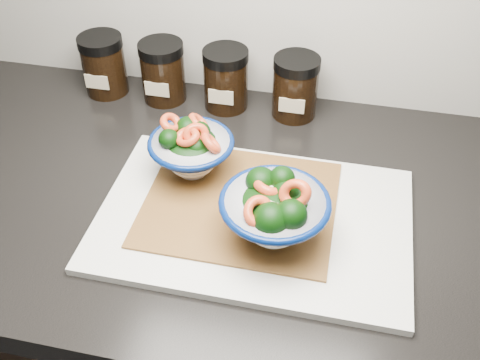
% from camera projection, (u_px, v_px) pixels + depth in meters
% --- Properties ---
extents(cabinet, '(3.43, 0.58, 0.86)m').
position_uv_depth(cabinet, '(193.00, 351.00, 1.19)').
color(cabinet, black).
rests_on(cabinet, ground).
extents(countertop, '(3.50, 0.60, 0.04)m').
position_uv_depth(countertop, '(177.00, 197.00, 0.89)').
color(countertop, black).
rests_on(countertop, cabinet).
extents(cutting_board, '(0.45, 0.30, 0.01)m').
position_uv_depth(cutting_board, '(254.00, 219.00, 0.82)').
color(cutting_board, silver).
rests_on(cutting_board, countertop).
extents(bamboo_mat, '(0.28, 0.24, 0.00)m').
position_uv_depth(bamboo_mat, '(240.00, 203.00, 0.83)').
color(bamboo_mat, olive).
rests_on(bamboo_mat, cutting_board).
extents(bowl_left, '(0.13, 0.13, 0.10)m').
position_uv_depth(bowl_left, '(191.00, 149.00, 0.86)').
color(bowl_left, white).
rests_on(bowl_left, bamboo_mat).
extents(bowl_right, '(0.15, 0.15, 0.12)m').
position_uv_depth(bowl_right, '(275.00, 211.00, 0.75)').
color(bowl_right, white).
rests_on(bowl_right, bamboo_mat).
extents(spice_jar_a, '(0.08, 0.08, 0.11)m').
position_uv_depth(spice_jar_a, '(104.00, 65.00, 1.05)').
color(spice_jar_a, black).
rests_on(spice_jar_a, countertop).
extents(spice_jar_b, '(0.08, 0.08, 0.11)m').
position_uv_depth(spice_jar_b, '(163.00, 72.00, 1.03)').
color(spice_jar_b, black).
rests_on(spice_jar_b, countertop).
extents(spice_jar_c, '(0.08, 0.08, 0.11)m').
position_uv_depth(spice_jar_c, '(226.00, 79.00, 1.01)').
color(spice_jar_c, black).
rests_on(spice_jar_c, countertop).
extents(spice_jar_d, '(0.08, 0.08, 0.11)m').
position_uv_depth(spice_jar_d, '(295.00, 87.00, 0.99)').
color(spice_jar_d, black).
rests_on(spice_jar_d, countertop).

